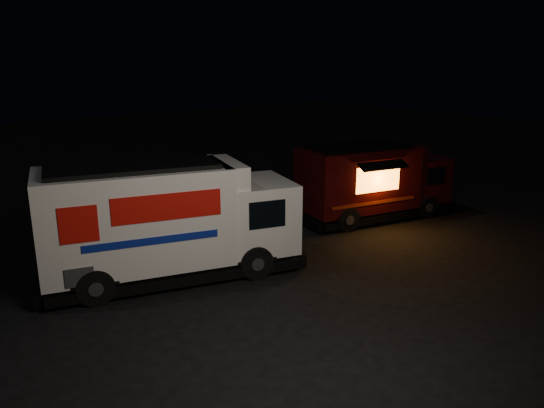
% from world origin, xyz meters
% --- Properties ---
extents(ground, '(80.00, 80.00, 0.00)m').
position_xyz_m(ground, '(0.00, 0.00, 0.00)').
color(ground, black).
rests_on(ground, ground).
extents(white_truck, '(7.00, 4.06, 3.01)m').
position_xyz_m(white_truck, '(-1.10, 2.30, 1.50)').
color(white_truck, silver).
rests_on(white_truck, ground).
extents(red_truck, '(5.96, 3.27, 2.63)m').
position_xyz_m(red_truck, '(6.90, 2.49, 1.31)').
color(red_truck, '#3A0A0E').
rests_on(red_truck, ground).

